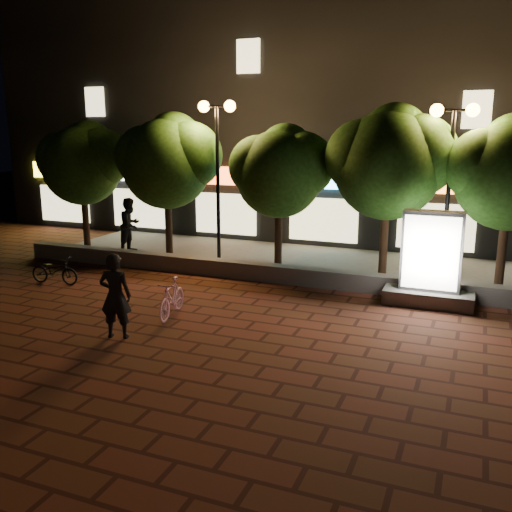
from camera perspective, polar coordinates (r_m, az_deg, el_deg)
The scene contains 15 objects.
ground at distance 13.20m, azimuth -7.80°, elevation -6.57°, with size 80.00×80.00×0.00m, color #59271C.
retaining_wall at distance 16.56m, azimuth -0.97°, elevation -1.49°, with size 16.00×0.45×0.50m, color slate.
sidewalk at distance 18.87m, azimuth 1.99°, elevation -0.34°, with size 16.00×5.00×0.08m, color slate.
building_block at distance 24.57m, azimuth 7.44°, elevation 14.32°, with size 28.00×8.12×11.30m.
tree_far_left at distance 20.95m, azimuth -17.38°, elevation 9.41°, with size 3.36×2.80×4.63m.
tree_left at distance 18.93m, azimuth -9.03°, elevation 9.98°, with size 3.60×3.00×4.89m.
tree_mid at distance 17.24m, azimuth 2.62°, elevation 9.08°, with size 3.24×2.70×4.50m.
tree_right at distance 16.42m, azimuth 13.74°, elevation 9.75°, with size 3.72×3.10×5.07m.
street_lamp_left at distance 17.75m, azimuth -4.03°, elevation 11.79°, with size 1.26×0.36×5.18m.
street_lamp_right at distance 15.98m, azimuth 19.59°, elevation 10.48°, with size 1.26×0.36×4.98m.
ad_kiosk at distance 14.69m, azimuth 17.61°, elevation -1.09°, with size 2.22×1.11×2.41m.
scooter_pink at distance 13.34m, azimuth -8.70°, elevation -4.32°, with size 0.43×1.52×0.91m, color #F3A1CA.
rider at distance 12.12m, azimuth -14.34°, elevation -4.01°, with size 0.68×0.45×1.87m, color black.
scooter_parked at distance 16.97m, azimuth -20.12°, elevation -1.43°, with size 0.52×1.50×0.79m, color black.
pedestrian at distance 20.19m, azimuth -12.86°, elevation 3.16°, with size 0.94×0.74×1.94m, color black.
Camera 1 is at (6.27, -10.75, 4.40)m, focal length 38.67 mm.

